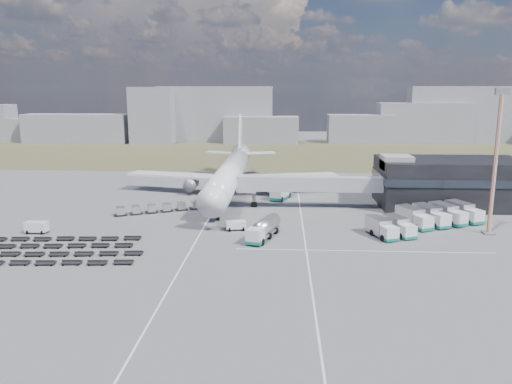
{
  "coord_description": "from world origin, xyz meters",
  "views": [
    {
      "loc": [
        12.13,
        -82.56,
        24.75
      ],
      "look_at": [
        6.84,
        16.74,
        4.0
      ],
      "focal_mm": 35.0,
      "sensor_mm": 36.0,
      "label": 1
    }
  ],
  "objects": [
    {
      "name": "pushback_tug",
      "position": [
        4.0,
        2.7,
        0.78
      ],
      "size": [
        3.88,
        2.71,
        1.56
      ],
      "primitive_type": "cube",
      "rotation": [
        0.0,
        0.0,
        0.22
      ],
      "color": "silver",
      "rests_on": "ground"
    },
    {
      "name": "terminal",
      "position": [
        47.77,
        23.96,
        5.25
      ],
      "size": [
        30.4,
        16.4,
        11.0
      ],
      "color": "black",
      "rests_on": "ground"
    },
    {
      "name": "catering_truck",
      "position": [
        11.87,
        28.45,
        1.65
      ],
      "size": [
        5.11,
        7.57,
        3.22
      ],
      "rotation": [
        0.0,
        0.0,
        -0.35
      ],
      "color": "silver",
      "rests_on": "ground"
    },
    {
      "name": "baggage_dollies",
      "position": [
        -23.82,
        -11.1,
        0.33
      ],
      "size": [
        29.89,
        15.06,
        0.67
      ],
      "rotation": [
        0.0,
        0.0,
        0.07
      ],
      "color": "black",
      "rests_on": "ground"
    },
    {
      "name": "fuel_tanker",
      "position": [
        9.11,
        -2.11,
        1.65
      ],
      "size": [
        5.64,
        10.52,
        3.3
      ],
      "rotation": [
        0.0,
        0.0,
        -0.32
      ],
      "color": "silver",
      "rests_on": "ground"
    },
    {
      "name": "floodlight_mast",
      "position": [
        47.98,
        2.61,
        12.43
      ],
      "size": [
        2.32,
        1.91,
        24.8
      ],
      "rotation": [
        0.0,
        0.0,
        0.03
      ],
      "color": "#B8431D",
      "rests_on": "ground"
    },
    {
      "name": "grass_strip",
      "position": [
        0.0,
        110.0,
        0.01
      ],
      "size": [
        420.0,
        90.0,
        0.01
      ],
      "primitive_type": "cube",
      "color": "#46422A",
      "rests_on": "ground"
    },
    {
      "name": "lane_markings",
      "position": [
        9.77,
        3.0,
        0.01
      ],
      "size": [
        47.12,
        110.0,
        0.01
      ],
      "color": "silver",
      "rests_on": "ground"
    },
    {
      "name": "jet_bridge",
      "position": [
        15.9,
        20.42,
        5.05
      ],
      "size": [
        30.3,
        3.8,
        7.05
      ],
      "color": "#939399",
      "rests_on": "ground"
    },
    {
      "name": "service_trucks_near",
      "position": [
        30.64,
        0.37,
        1.56
      ],
      "size": [
        8.12,
        8.79,
        2.86
      ],
      "rotation": [
        0.0,
        0.0,
        0.37
      ],
      "color": "silver",
      "rests_on": "ground"
    },
    {
      "name": "service_trucks_far",
      "position": [
        41.4,
        8.85,
        1.72
      ],
      "size": [
        16.21,
        13.02,
        3.17
      ],
      "rotation": [
        0.0,
        0.0,
        0.42
      ],
      "color": "silver",
      "rests_on": "ground"
    },
    {
      "name": "ground",
      "position": [
        0.0,
        0.0,
        0.0
      ],
      "size": [
        420.0,
        420.0,
        0.0
      ],
      "primitive_type": "plane",
      "color": "#565659",
      "rests_on": "ground"
    },
    {
      "name": "utility_van",
      "position": [
        -30.41,
        -1.22,
        1.02
      ],
      "size": [
        3.79,
        1.78,
        2.05
      ],
      "primitive_type": "cube",
      "rotation": [
        0.0,
        0.0,
        -0.02
      ],
      "color": "silver",
      "rests_on": "ground"
    },
    {
      "name": "skyline",
      "position": [
        -9.83,
        150.48,
        9.68
      ],
      "size": [
        307.62,
        25.09,
        25.62
      ],
      "color": "gray",
      "rests_on": "ground"
    },
    {
      "name": "airliner",
      "position": [
        0.0,
        32.38,
        5.29
      ],
      "size": [
        51.59,
        64.53,
        17.62
      ],
      "color": "silver",
      "rests_on": "ground"
    },
    {
      "name": "uld_row",
      "position": [
        -11.36,
        15.11,
        0.96
      ],
      "size": [
        19.52,
        10.03,
        1.61
      ],
      "rotation": [
        0.0,
        0.0,
        0.43
      ],
      "color": "black",
      "rests_on": "ground"
    }
  ]
}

